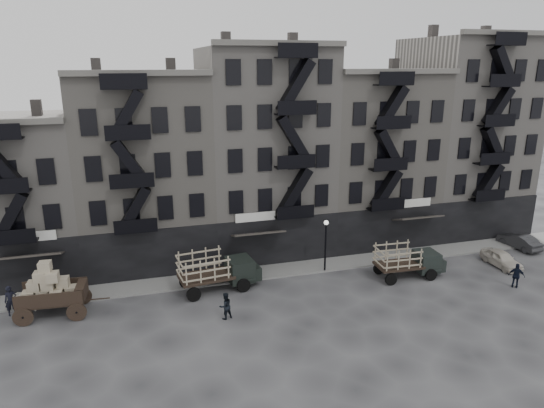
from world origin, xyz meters
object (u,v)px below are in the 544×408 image
object	(u,v)px
stake_truck_west	(217,268)
car_far	(519,241)
car_east	(501,259)
policeman	(516,276)
stake_truck_east	(408,259)
wagon	(49,285)
pedestrian_west	(11,301)
pedestrian_mid	(225,306)
horse	(23,300)

from	to	relation	value
stake_truck_west	car_far	bearing A→B (deg)	-5.65
car_east	car_far	xyz separation A→B (m)	(4.33, 2.87, 0.01)
policeman	car_far	bearing A→B (deg)	-91.86
stake_truck_east	wagon	bearing A→B (deg)	179.75
stake_truck_east	car_east	distance (m)	8.49
car_east	policeman	bearing A→B (deg)	-117.11
pedestrian_west	pedestrian_mid	distance (m)	13.99
horse	pedestrian_west	xyz separation A→B (m)	(-0.67, -0.20, 0.17)
car_east	pedestrian_mid	xyz separation A→B (m)	(-23.02, -2.04, 0.26)
stake_truck_west	car_far	xyz separation A→B (m)	(27.12, 0.64, -1.03)
pedestrian_west	policeman	bearing A→B (deg)	-25.16
car_east	pedestrian_mid	distance (m)	23.11
pedestrian_west	policeman	xyz separation A→B (m)	(34.55, -5.83, -0.08)
horse	pedestrian_mid	bearing A→B (deg)	-85.79
horse	stake_truck_west	world-z (taller)	stake_truck_west
stake_truck_east	stake_truck_west	bearing A→B (deg)	174.81
horse	stake_truck_west	size ratio (longest dim) A/B	0.33
car_far	pedestrian_west	xyz separation A→B (m)	(-40.65, -0.58, 0.37)
car_east	car_far	bearing A→B (deg)	33.02
wagon	pedestrian_west	bearing A→B (deg)	167.23
car_far	stake_truck_east	bearing A→B (deg)	4.95
wagon	pedestrian_west	world-z (taller)	wagon
car_far	policeman	world-z (taller)	policeman
car_far	policeman	size ratio (longest dim) A/B	2.10
pedestrian_west	stake_truck_west	bearing A→B (deg)	-15.84
stake_truck_west	pedestrian_mid	xyz separation A→B (m)	(-0.23, -4.27, -0.78)
wagon	stake_truck_west	xyz separation A→B (m)	(11.01, 0.71, -0.45)
car_east	stake_truck_west	bearing A→B (deg)	173.88
stake_truck_east	policeman	bearing A→B (deg)	-27.29
wagon	pedestrian_west	distance (m)	2.86
stake_truck_west	car_east	distance (m)	22.92
pedestrian_mid	car_east	bearing A→B (deg)	166.32
wagon	stake_truck_east	xyz separation A→B (m)	(25.36, -1.23, -0.61)
car_far	pedestrian_west	bearing A→B (deg)	-5.69
stake_truck_west	stake_truck_east	bearing A→B (deg)	-14.73
stake_truck_east	car_east	size ratio (longest dim) A/B	1.44
pedestrian_mid	stake_truck_east	bearing A→B (deg)	170.30
pedestrian_west	pedestrian_mid	size ratio (longest dim) A/B	1.13
stake_truck_west	policeman	distance (m)	21.81
car_far	pedestrian_mid	distance (m)	27.79
stake_truck_west	policeman	bearing A→B (deg)	-22.35
pedestrian_west	pedestrian_mid	world-z (taller)	pedestrian_west
wagon	car_far	size ratio (longest dim) A/B	1.16
stake_truck_west	policeman	world-z (taller)	stake_truck_west
stake_truck_west	pedestrian_west	size ratio (longest dim) A/B	2.98
wagon	car_east	distance (m)	33.87
stake_truck_east	car_far	size ratio (longest dim) A/B	1.37
stake_truck_east	car_far	world-z (taller)	stake_truck_east
stake_truck_east	pedestrian_west	bearing A→B (deg)	178.42
stake_truck_west	pedestrian_west	xyz separation A→B (m)	(-13.54, 0.06, -0.66)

